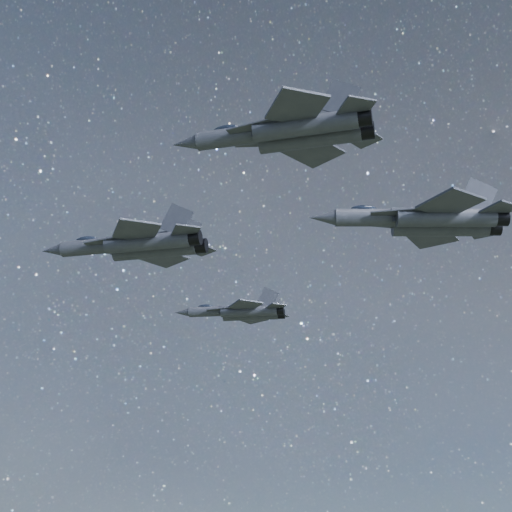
# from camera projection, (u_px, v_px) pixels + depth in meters

# --- Properties ---
(jet_lead) EXTENTS (19.78, 13.93, 5.00)m
(jet_lead) POSITION_uv_depth(u_px,v_px,m) (138.00, 245.00, 77.30)
(jet_lead) COLOR #383A46
(jet_left) EXTENTS (15.23, 10.83, 3.88)m
(jet_left) POSITION_uv_depth(u_px,v_px,m) (241.00, 312.00, 93.64)
(jet_left) COLOR #383A46
(jet_right) EXTENTS (15.98, 11.19, 4.03)m
(jet_right) POSITION_uv_depth(u_px,v_px,m) (291.00, 132.00, 52.14)
(jet_right) COLOR #383A46
(jet_slot) EXTENTS (19.55, 13.60, 4.92)m
(jet_slot) POSITION_uv_depth(u_px,v_px,m) (427.00, 220.00, 67.89)
(jet_slot) COLOR #383A46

